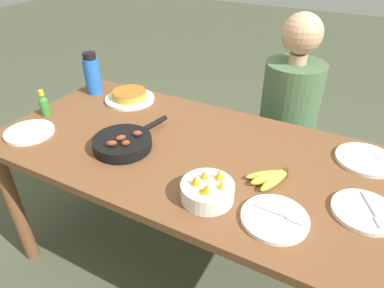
# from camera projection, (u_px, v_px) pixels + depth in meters

# --- Properties ---
(ground_plane) EXTENTS (14.00, 14.00, 0.00)m
(ground_plane) POSITION_uv_depth(u_px,v_px,m) (192.00, 264.00, 1.90)
(ground_plane) COLOR #474C38
(dining_table) EXTENTS (1.79, 0.86, 0.77)m
(dining_table) POSITION_uv_depth(u_px,v_px,m) (192.00, 168.00, 1.53)
(dining_table) COLOR brown
(dining_table) RESTS_ON ground_plane
(banana_bunch) EXTENTS (0.16, 0.17, 0.04)m
(banana_bunch) POSITION_uv_depth(u_px,v_px,m) (271.00, 177.00, 1.29)
(banana_bunch) COLOR gold
(banana_bunch) RESTS_ON dining_table
(skillet) EXTENTS (0.25, 0.40, 0.08)m
(skillet) POSITION_uv_depth(u_px,v_px,m) (123.00, 143.00, 1.48)
(skillet) COLOR black
(skillet) RESTS_ON dining_table
(frittata_plate_center) EXTENTS (0.27, 0.27, 0.06)m
(frittata_plate_center) POSITION_uv_depth(u_px,v_px,m) (130.00, 96.00, 1.88)
(frittata_plate_center) COLOR silver
(frittata_plate_center) RESTS_ON dining_table
(empty_plate_near_front) EXTENTS (0.22, 0.22, 0.02)m
(empty_plate_near_front) POSITION_uv_depth(u_px,v_px,m) (29.00, 132.00, 1.59)
(empty_plate_near_front) COLOR silver
(empty_plate_near_front) RESTS_ON dining_table
(empty_plate_far_left) EXTENTS (0.22, 0.22, 0.02)m
(empty_plate_far_left) POSITION_uv_depth(u_px,v_px,m) (365.00, 211.00, 1.15)
(empty_plate_far_left) COLOR silver
(empty_plate_far_left) RESTS_ON dining_table
(empty_plate_far_right) EXTENTS (0.24, 0.24, 0.02)m
(empty_plate_far_right) POSITION_uv_depth(u_px,v_px,m) (366.00, 159.00, 1.41)
(empty_plate_far_right) COLOR silver
(empty_plate_far_right) RESTS_ON dining_table
(empty_plate_mid_edge) EXTENTS (0.22, 0.22, 0.02)m
(empty_plate_mid_edge) POSITION_uv_depth(u_px,v_px,m) (275.00, 218.00, 1.13)
(empty_plate_mid_edge) COLOR silver
(empty_plate_mid_edge) RESTS_ON dining_table
(fruit_bowl_mango) EXTENTS (0.19, 0.19, 0.11)m
(fruit_bowl_mango) POSITION_uv_depth(u_px,v_px,m) (207.00, 190.00, 1.20)
(fruit_bowl_mango) COLOR silver
(fruit_bowl_mango) RESTS_ON dining_table
(water_bottle) EXTENTS (0.09, 0.09, 0.23)m
(water_bottle) POSITION_uv_depth(u_px,v_px,m) (92.00, 74.00, 1.92)
(water_bottle) COLOR blue
(water_bottle) RESTS_ON dining_table
(hot_sauce_bottle) EXTENTS (0.05, 0.05, 0.14)m
(hot_sauce_bottle) POSITION_uv_depth(u_px,v_px,m) (44.00, 104.00, 1.72)
(hot_sauce_bottle) COLOR #337F2D
(hot_sauce_bottle) RESTS_ON dining_table
(person_figure) EXTENTS (0.35, 0.35, 1.23)m
(person_figure) POSITION_uv_depth(u_px,v_px,m) (284.00, 137.00, 2.05)
(person_figure) COLOR black
(person_figure) RESTS_ON ground_plane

